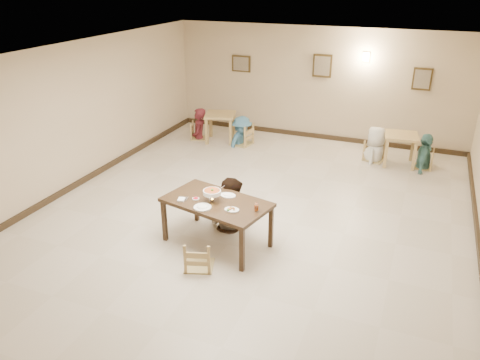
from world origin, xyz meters
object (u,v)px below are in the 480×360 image
at_px(curry_warmer, 212,192).
at_px(bg_chair_ll, 199,123).
at_px(bg_table_left, 220,119).
at_px(chair_far, 232,200).
at_px(bg_diner_a, 198,108).
at_px(bg_table_right, 401,140).
at_px(bg_chair_rl, 376,142).
at_px(bg_chair_rr, 425,150).
at_px(chair_near, 198,241).
at_px(main_diner, 230,178).
at_px(bg_diner_c, 378,127).
at_px(bg_diner_b, 242,117).
at_px(bg_chair_lr, 242,125).
at_px(drink_glass, 256,207).
at_px(bg_diner_d, 428,134).
at_px(main_table, 217,205).

xyz_separation_m(curry_warmer, bg_chair_ll, (-2.70, 4.84, -0.53)).
height_order(bg_table_left, bg_chair_ll, bg_chair_ll).
distance_m(chair_far, bg_diner_a, 4.86).
bearing_deg(bg_table_right, bg_chair_rl, 172.60).
bearing_deg(bg_chair_rr, chair_near, -26.05).
xyz_separation_m(chair_far, main_diner, (0.01, -0.11, 0.49)).
bearing_deg(chair_near, bg_chair_rr, -137.04).
distance_m(chair_far, bg_diner_c, 4.68).
xyz_separation_m(curry_warmer, bg_diner_b, (-1.43, 4.85, -0.19)).
bearing_deg(bg_diner_a, bg_chair_lr, 71.18).
height_order(main_diner, drink_glass, main_diner).
height_order(main_diner, bg_diner_a, main_diner).
height_order(drink_glass, bg_diner_d, bg_diner_d).
bearing_deg(bg_chair_lr, bg_chair_rr, 100.18).
xyz_separation_m(bg_table_right, bg_chair_rl, (-0.57, 0.07, -0.14)).
bearing_deg(bg_diner_a, bg_table_right, 71.79).
distance_m(chair_near, bg_chair_ll, 6.21).
distance_m(bg_table_right, bg_diner_c, 0.62).
relative_size(curry_warmer, bg_chair_rr, 0.38).
distance_m(bg_table_left, bg_diner_a, 0.68).
distance_m(chair_near, bg_diner_a, 6.22).
bearing_deg(chair_far, bg_chair_rl, 54.83).
xyz_separation_m(bg_table_right, bg_diner_a, (-5.31, -0.10, 0.24)).
height_order(main_table, chair_near, chair_near).
height_order(main_diner, bg_chair_rr, main_diner).
distance_m(bg_table_right, bg_diner_d, 0.61).
xyz_separation_m(bg_table_left, bg_diner_a, (-0.64, -0.05, 0.23)).
bearing_deg(bg_diner_c, bg_chair_ll, -80.66).
xyz_separation_m(bg_chair_rr, bg_diner_d, (0.00, -0.00, 0.40)).
xyz_separation_m(main_diner, curry_warmer, (-0.01, -0.70, 0.03)).
height_order(bg_table_left, bg_diner_b, bg_diner_b).
height_order(main_table, curry_warmer, curry_warmer).
distance_m(bg_chair_ll, bg_diner_d, 5.89).
height_order(bg_table_right, bg_diner_b, bg_diner_b).
height_order(chair_far, chair_near, chair_near).
height_order(chair_near, bg_chair_ll, chair_near).
xyz_separation_m(bg_table_left, bg_diner_c, (4.11, 0.12, 0.22)).
xyz_separation_m(bg_table_right, bg_chair_rr, (0.57, 0.01, -0.18)).
relative_size(chair_far, bg_chair_lr, 0.82).
height_order(chair_near, bg_diner_c, bg_diner_c).
bearing_deg(bg_diner_d, chair_near, 154.67).
bearing_deg(chair_near, bg_table_right, -132.46).
distance_m(chair_near, main_diner, 1.49).
relative_size(chair_far, bg_chair_rl, 0.92).
bearing_deg(bg_diner_d, bg_chair_rr, 3.27).
bearing_deg(chair_far, bg_chair_ll, 114.66).
bearing_deg(bg_chair_rl, drink_glass, -178.91).
relative_size(chair_near, bg_diner_a, 0.55).
xyz_separation_m(chair_near, bg_diner_a, (-2.79, 5.55, 0.39)).
bearing_deg(chair_near, chair_far, -105.19).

